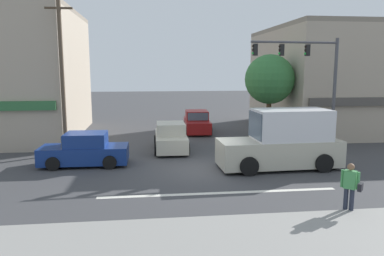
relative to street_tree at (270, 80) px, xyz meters
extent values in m
plane|color=#3D3D3F|center=(-5.21, -6.74, -3.90)|extent=(120.00, 120.00, 0.00)
cube|color=silver|center=(-5.21, -10.24, -3.89)|extent=(9.00, 0.24, 0.01)
cube|color=tan|center=(8.28, 3.92, -0.23)|extent=(13.66, 11.77, 7.33)
cube|color=gray|center=(8.28, 3.92, 3.59)|extent=(13.66, 11.77, 0.30)
cylinder|color=#4C3823|center=(0.00, 0.00, -2.53)|extent=(0.32, 0.32, 2.73)
sphere|color=#337038|center=(0.00, 0.00, 0.02)|extent=(3.18, 3.18, 3.18)
cylinder|color=brown|center=(-12.27, -2.82, 0.14)|extent=(0.22, 0.22, 8.07)
cube|color=#473828|center=(-12.27, -2.82, 3.77)|extent=(1.40, 0.12, 0.10)
cylinder|color=#47474C|center=(2.27, -4.13, -0.80)|extent=(0.18, 0.18, 6.20)
cylinder|color=#47474C|center=(-0.13, -4.27, 2.05)|extent=(4.80, 0.40, 0.12)
cube|color=black|center=(0.59, -4.23, 1.65)|extent=(0.21, 0.25, 0.60)
sphere|color=black|center=(0.47, -4.23, 1.83)|extent=(0.12, 0.12, 0.12)
sphere|color=black|center=(0.47, -4.23, 1.65)|extent=(0.12, 0.12, 0.12)
sphere|color=green|center=(0.47, -4.23, 1.47)|extent=(0.12, 0.12, 0.12)
cube|color=black|center=(-0.85, -4.31, 1.65)|extent=(0.21, 0.25, 0.60)
sphere|color=black|center=(-0.97, -4.32, 1.83)|extent=(0.12, 0.12, 0.12)
sphere|color=black|center=(-0.97, -4.32, 1.65)|extent=(0.12, 0.12, 0.12)
sphere|color=green|center=(-0.97, -4.32, 1.47)|extent=(0.12, 0.12, 0.12)
cube|color=black|center=(-2.28, -4.39, 1.65)|extent=(0.21, 0.25, 0.60)
sphere|color=black|center=(-2.40, -4.40, 1.83)|extent=(0.12, 0.12, 0.12)
sphere|color=black|center=(-2.40, -4.40, 1.65)|extent=(0.12, 0.12, 0.12)
sphere|color=green|center=(-2.40, -4.40, 1.47)|extent=(0.12, 0.12, 0.12)
cube|color=#B7B29E|center=(-6.54, -2.55, -3.36)|extent=(1.75, 4.12, 0.80)
cube|color=#B7B29E|center=(-6.54, -2.65, -2.64)|extent=(1.58, 1.92, 0.64)
cube|color=#475666|center=(-6.53, -1.68, -2.64)|extent=(1.44, 0.08, 0.54)
cylinder|color=black|center=(-7.38, -1.27, -3.58)|extent=(0.19, 0.64, 0.64)
cylinder|color=black|center=(-5.68, -1.29, -3.58)|extent=(0.19, 0.64, 0.64)
cylinder|color=black|center=(-7.41, -3.81, -3.58)|extent=(0.19, 0.64, 0.64)
cylinder|color=black|center=(-5.71, -3.83, -3.58)|extent=(0.19, 0.64, 0.64)
cube|color=#B7B29E|center=(-1.81, -7.05, -3.15)|extent=(5.67, 2.22, 1.20)
cube|color=silver|center=(-1.26, -7.03, -1.85)|extent=(3.47, 2.03, 1.40)
cube|color=#475666|center=(-2.98, -7.10, -1.85)|extent=(0.13, 1.75, 1.19)
cylinder|color=black|center=(-3.51, -8.12, -3.48)|extent=(0.85, 0.27, 0.84)
cylinder|color=black|center=(-3.59, -6.12, -3.48)|extent=(0.85, 0.27, 0.84)
cylinder|color=black|center=(-0.04, -7.99, -3.48)|extent=(0.85, 0.27, 0.84)
cylinder|color=black|center=(-0.12, -5.99, -3.48)|extent=(0.85, 0.27, 0.84)
cube|color=maroon|center=(-4.28, 3.22, -3.36)|extent=(1.89, 4.17, 0.80)
cube|color=maroon|center=(-4.28, 3.32, -2.64)|extent=(1.65, 1.97, 0.64)
cube|color=#475666|center=(-4.32, 2.35, -2.64)|extent=(1.44, 0.13, 0.54)
cylinder|color=black|center=(-3.49, 1.91, -3.58)|extent=(0.21, 0.65, 0.64)
cylinder|color=black|center=(-5.19, 1.99, -3.58)|extent=(0.21, 0.65, 0.64)
cylinder|color=black|center=(-3.37, 4.45, -3.58)|extent=(0.21, 0.65, 0.64)
cylinder|color=black|center=(-5.07, 4.53, -3.58)|extent=(0.21, 0.65, 0.64)
cube|color=navy|center=(-10.86, -5.45, -3.36)|extent=(4.13, 1.77, 0.80)
cube|color=navy|center=(-10.76, -5.45, -2.64)|extent=(1.93, 1.59, 0.64)
cube|color=#475666|center=(-11.73, -5.43, -2.64)|extent=(0.09, 1.44, 0.54)
cylinder|color=black|center=(-12.14, -6.28, -3.58)|extent=(0.64, 0.19, 0.64)
cylinder|color=black|center=(-12.11, -4.58, -3.58)|extent=(0.64, 0.19, 0.64)
cylinder|color=black|center=(-9.60, -6.32, -3.58)|extent=(0.64, 0.19, 0.64)
cylinder|color=black|center=(-9.57, -4.62, -3.58)|extent=(0.64, 0.19, 0.64)
cylinder|color=#232838|center=(-1.60, -12.68, -3.47)|extent=(0.14, 0.14, 0.86)
cylinder|color=#232838|center=(-1.47, -12.81, -3.47)|extent=(0.14, 0.14, 0.86)
cube|color=#3F8C4C|center=(-1.54, -12.75, -2.75)|extent=(0.41, 0.41, 0.58)
sphere|color=brown|center=(-1.54, -12.75, -2.34)|extent=(0.22, 0.22, 0.22)
cylinder|color=#3F8C4C|center=(-1.71, -12.58, -2.75)|extent=(0.09, 0.09, 0.56)
cylinder|color=#3F8C4C|center=(-1.36, -12.91, -2.75)|extent=(0.09, 0.09, 0.56)
cube|color=black|center=(-1.33, -12.99, -2.92)|extent=(0.28, 0.29, 0.24)
camera|label=1|loc=(-7.82, -23.41, 0.70)|focal=35.00mm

